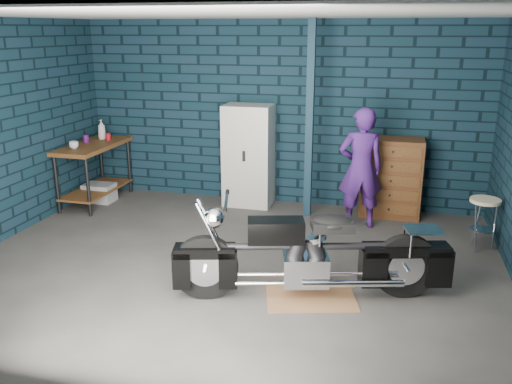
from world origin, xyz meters
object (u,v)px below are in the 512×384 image
Objects in this scene: locker at (248,156)px; tool_chest at (391,178)px; workbench at (95,173)px; motorcycle at (312,249)px; storage_bin at (99,193)px; shop_stool at (482,224)px; person at (361,168)px.

locker reaches higher than tool_chest.
workbench is 2.35m from locker.
motorcycle reaches higher than workbench.
tool_chest is at bearing 60.27° from motorcycle.
workbench reaches higher than storage_bin.
tool_chest is 1.73× the size of shop_stool.
motorcycle is at bearing -31.34° from workbench.
locker is at bearing -31.90° from person.
workbench is 4.39m from tool_chest.
motorcycle is 1.54× the size of locker.
workbench reaches higher than shop_stool.
locker is at bearing 101.60° from motorcycle.
locker is (2.29, 0.48, 0.30)m from workbench.
storage_bin is 0.70× the size of shop_stool.
shop_stool is (1.49, -0.46, -0.48)m from person.
workbench is at bearing -116.57° from storage_bin.
locker is (-1.38, 2.71, 0.24)m from motorcycle.
tool_chest is (0.40, 0.54, -0.25)m from person.
tool_chest reaches higher than shop_stool.
locker is 2.35× the size of shop_stool.
motorcycle is at bearing -63.02° from locker.
motorcycle is at bearing -136.37° from shop_stool.
locker is at bearing 10.99° from storage_bin.
shop_stool is at bearing -17.56° from locker.
person reaches higher than storage_bin.
person is 1.45× the size of tool_chest.
workbench is at bearing 133.27° from motorcycle.
storage_bin is at bearing 132.68° from motorcycle.
workbench is at bearing 174.51° from shop_stool.
workbench is at bearing -14.88° from person.
person is at bearing -0.93° from workbench.
person is at bearing 66.79° from motorcycle.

